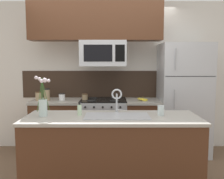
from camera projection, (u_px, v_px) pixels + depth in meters
ground_plane at (102, 176)px, 3.38m from camera, size 10.00×10.00×0.00m
rear_partition at (121, 76)px, 4.51m from camera, size 5.20×0.10×2.60m
splash_band at (104, 84)px, 4.47m from camera, size 2.92×0.01×0.48m
back_counter_left at (58, 127)px, 4.23m from camera, size 0.83×0.65×0.91m
back_counter_right at (143, 127)px, 4.23m from camera, size 0.59×0.65×0.91m
stove_range at (104, 126)px, 4.23m from camera, size 0.76×0.64×0.93m
microwave at (103, 54)px, 4.07m from camera, size 0.74×0.40×0.41m
upper_cabinet_band at (96, 22)px, 3.99m from camera, size 2.12×0.34×0.60m
refrigerator at (183, 99)px, 4.20m from camera, size 0.80×0.74×1.85m
storage_jar_tall at (39, 96)px, 4.14m from camera, size 0.10×0.10×0.15m
storage_jar_medium at (47, 94)px, 4.17m from camera, size 0.10×0.10×0.20m
storage_jar_short at (62, 97)px, 4.16m from camera, size 0.10×0.10×0.12m
storage_jar_squat at (85, 97)px, 4.16m from camera, size 0.10×0.10×0.11m
banana_bunch at (143, 99)px, 4.12m from camera, size 0.19×0.15×0.08m
island_counter at (112, 154)px, 2.99m from camera, size 2.05×0.75×0.91m
kitchen_sink at (117, 122)px, 2.94m from camera, size 0.76×0.39×0.16m
sink_faucet at (117, 97)px, 3.11m from camera, size 0.14×0.14×0.31m
dish_soap_bottle at (80, 110)px, 2.98m from camera, size 0.06×0.05×0.16m
drinking_glass at (161, 111)px, 2.97m from camera, size 0.08×0.08×0.12m
flower_vase at (43, 104)px, 2.93m from camera, size 0.16×0.12×0.48m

